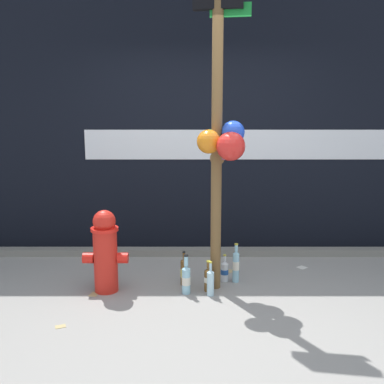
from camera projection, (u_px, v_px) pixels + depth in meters
The scene contains 15 objects.
ground_plane at pixel (208, 308), 3.69m from camera, with size 14.00×14.00×0.00m, color gray.
building_wall at pixel (204, 121), 5.22m from camera, with size 10.00×0.21×3.17m.
curb_strip at pixel (204, 252), 5.06m from camera, with size 8.00×0.12×0.08m, color slate.
memorial_post at pixel (222, 124), 3.85m from camera, with size 0.51×0.61×2.91m.
fire_hydrant at pixel (107, 251), 3.98m from camera, with size 0.42×0.26×0.78m.
bottle_0 at pixel (237, 265), 4.23m from camera, with size 0.07×0.07×0.40m.
bottle_1 at pixel (210, 279), 4.02m from camera, with size 0.08×0.08×0.30m.
bottle_2 at pixel (185, 271), 4.17m from camera, with size 0.07×0.07×0.34m.
bottle_3 at pixel (187, 279), 3.96m from camera, with size 0.08×0.08×0.38m.
bottle_4 at pixel (212, 282), 3.92m from camera, with size 0.07×0.07×0.33m.
bottle_5 at pixel (226, 271), 4.26m from camera, with size 0.08×0.08×0.28m.
litter_0 at pixel (303, 267), 4.66m from camera, with size 0.10×0.09×0.01m, color silver.
litter_1 at pixel (62, 326), 3.36m from camera, with size 0.08×0.06×0.01m, color tan.
litter_2 at pixel (95, 294), 3.96m from camera, with size 0.07×0.10×0.01m, color tan.
litter_3 at pixel (230, 271), 4.55m from camera, with size 0.09×0.09×0.01m, color tan.
Camera 1 is at (-0.13, -3.45, 1.64)m, focal length 39.74 mm.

